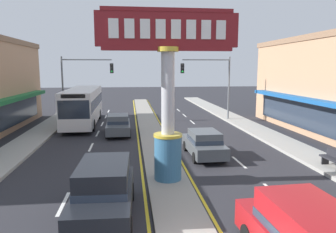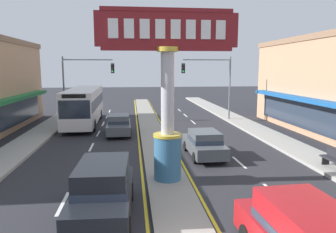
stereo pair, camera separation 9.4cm
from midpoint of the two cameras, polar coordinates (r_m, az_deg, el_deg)
name	(u,v)px [view 1 (the left image)]	position (r m, az deg, el deg)	size (l,w,h in m)	color
median_strip	(151,131)	(25.60, -3.15, -2.68)	(1.87, 52.00, 0.14)	gray
sidewalk_left	(32,139)	(24.62, -23.40, -3.81)	(2.24, 60.00, 0.18)	#9E9B93
sidewalk_right	(264,134)	(25.72, 16.81, -2.95)	(2.24, 60.00, 0.18)	#9E9B93
lane_markings	(152,136)	(24.29, -2.94, -3.46)	(8.61, 52.00, 0.01)	silver
district_sign	(168,96)	(13.86, -0.22, 3.64)	(6.09, 1.28, 7.46)	#33668C
traffic_light_left_side	(81,77)	(31.30, -15.36, 6.80)	(4.86, 0.46, 6.20)	slate
traffic_light_right_side	(211,77)	(31.01, 7.71, 7.01)	(4.86, 0.46, 6.20)	slate
suv_near_right_lane	(104,190)	(11.36, -11.66, -12.78)	(2.08, 4.66, 1.90)	black
sedan_far_right_lane	(204,143)	(18.62, 6.34, -4.79)	(1.91, 4.34, 1.53)	#4C5156
bus_near_left_lane	(83,104)	(29.99, -15.04, 2.18)	(2.70, 11.24, 3.26)	silver
sedan_far_left_oncoming	(118,124)	(24.89, -9.03, -1.42)	(1.91, 4.33, 1.53)	#4C5156
street_bench	(334,159)	(17.93, 27.52, -6.72)	(0.48, 1.60, 0.88)	#232328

